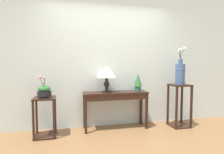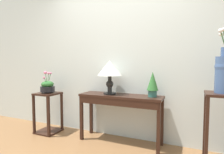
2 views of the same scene
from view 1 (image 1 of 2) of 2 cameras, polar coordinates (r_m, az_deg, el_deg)
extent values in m
cube|color=silver|center=(3.93, -1.53, 5.61)|extent=(9.00, 0.10, 2.80)
cube|color=black|center=(3.73, 1.04, -4.77)|extent=(1.26, 0.37, 0.03)
cube|color=black|center=(3.59, 1.67, -6.23)|extent=(1.20, 0.03, 0.10)
cube|color=black|center=(3.57, -7.94, -11.30)|extent=(0.04, 0.04, 0.70)
cube|color=black|center=(3.86, 10.40, -10.15)|extent=(0.04, 0.04, 0.70)
cube|color=black|center=(3.86, -8.34, -10.12)|extent=(0.04, 0.04, 0.70)
cube|color=black|center=(4.13, 8.73, -9.18)|extent=(0.04, 0.04, 0.70)
cylinder|color=black|center=(3.69, -1.63, -4.40)|extent=(0.19, 0.19, 0.02)
cylinder|color=black|center=(3.68, -1.63, -3.19)|extent=(0.07, 0.07, 0.13)
sphere|color=black|center=(3.67, -1.63, -2.17)|extent=(0.11, 0.11, 0.11)
cylinder|color=black|center=(3.66, -1.64, -1.14)|extent=(0.06, 0.06, 0.13)
cone|color=white|center=(3.65, -1.64, 1.65)|extent=(0.38, 0.38, 0.23)
cylinder|color=#2D665B|center=(3.89, 7.83, -3.47)|extent=(0.12, 0.12, 0.10)
cone|color=#2D662D|center=(3.87, 7.85, -0.86)|extent=(0.16, 0.16, 0.26)
cube|color=black|center=(3.54, -19.71, -6.04)|extent=(0.37, 0.37, 0.03)
cube|color=black|center=(3.71, -19.44, -16.35)|extent=(0.37, 0.37, 0.03)
cube|color=black|center=(3.48, -22.63, -12.00)|extent=(0.04, 0.03, 0.65)
cube|color=black|center=(3.44, -17.12, -12.05)|extent=(0.04, 0.03, 0.65)
cube|color=black|center=(3.79, -21.79, -10.64)|extent=(0.04, 0.04, 0.65)
cube|color=black|center=(3.75, -16.76, -10.66)|extent=(0.04, 0.04, 0.65)
cylinder|color=black|center=(3.53, -19.72, -5.64)|extent=(0.11, 0.11, 0.02)
cylinder|color=black|center=(3.52, -19.75, -4.74)|extent=(0.24, 0.24, 0.09)
ellipsoid|color=#2D662D|center=(3.51, -19.78, -3.40)|extent=(0.21, 0.21, 0.12)
cylinder|color=#2D662D|center=(3.51, -19.76, -2.13)|extent=(0.01, 0.04, 0.23)
sphere|color=pink|center=(3.52, -19.76, -0.26)|extent=(0.04, 0.04, 0.04)
cylinder|color=#2D662D|center=(3.51, -20.29, -2.06)|extent=(0.07, 0.03, 0.24)
sphere|color=pink|center=(3.52, -20.82, -0.13)|extent=(0.06, 0.06, 0.06)
cylinder|color=#2D662D|center=(3.48, -19.94, -2.80)|extent=(0.02, 0.07, 0.16)
sphere|color=pink|center=(3.44, -20.13, -1.57)|extent=(0.04, 0.04, 0.04)
cylinder|color=#2D662D|center=(3.54, -19.70, -2.10)|extent=(0.01, 0.09, 0.23)
sphere|color=pink|center=(3.57, -19.64, -0.23)|extent=(0.04, 0.04, 0.04)
cube|color=black|center=(4.09, 19.78, -2.29)|extent=(0.37, 0.37, 0.03)
cube|color=black|center=(4.27, 19.49, -13.62)|extent=(0.37, 0.37, 0.03)
cube|color=black|center=(3.94, 18.90, -8.74)|extent=(0.04, 0.03, 0.81)
cube|color=black|center=(4.12, 22.81, -8.28)|extent=(0.04, 0.03, 0.81)
cube|color=black|center=(4.21, 16.53, -7.84)|extent=(0.04, 0.04, 0.81)
cube|color=black|center=(4.38, 20.29, -7.47)|extent=(0.04, 0.04, 0.81)
cylinder|color=#3D5684|center=(4.07, 19.86, 0.81)|extent=(0.19, 0.19, 0.41)
sphere|color=#3D5684|center=(4.07, 19.89, 2.09)|extent=(0.20, 0.20, 0.20)
cylinder|color=#3D5684|center=(4.07, 19.95, 4.44)|extent=(0.09, 0.09, 0.10)
cylinder|color=#2D662D|center=(4.04, 19.84, 6.44)|extent=(0.07, 0.06, 0.18)
sphere|color=white|center=(4.00, 19.71, 7.73)|extent=(0.05, 0.05, 0.05)
cylinder|color=#2D662D|center=(4.11, 20.03, 6.31)|extent=(0.05, 0.07, 0.17)
sphere|color=white|center=(4.14, 20.10, 7.43)|extent=(0.04, 0.04, 0.04)
cylinder|color=#2D662D|center=(4.06, 19.74, 6.19)|extent=(0.05, 0.01, 0.15)
sphere|color=white|center=(4.05, 19.51, 7.23)|extent=(0.05, 0.05, 0.05)
cylinder|color=#2D662D|center=(4.03, 20.07, 6.49)|extent=(0.04, 0.08, 0.19)
sphere|color=white|center=(4.00, 20.18, 7.84)|extent=(0.04, 0.04, 0.04)
cylinder|color=#2D662D|center=(4.07, 20.51, 6.59)|extent=(0.07, 0.05, 0.21)
sphere|color=white|center=(4.07, 21.05, 8.02)|extent=(0.06, 0.06, 0.06)
camera|label=2|loc=(2.15, 47.81, -0.01)|focal=29.07mm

